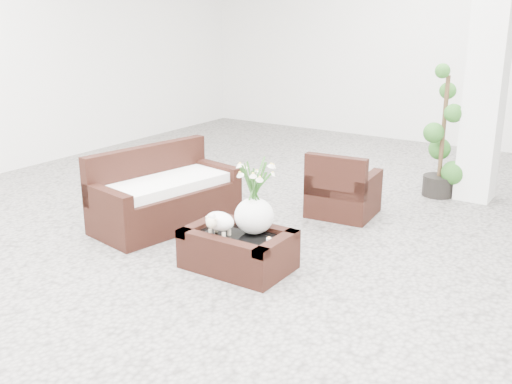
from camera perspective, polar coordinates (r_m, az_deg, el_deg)
The scene contains 9 objects.
ground at distance 5.57m, azimuth 0.57°, elevation -5.85°, with size 11.00×11.00×0.00m, color gray.
column at distance 7.29m, azimuth 21.42°, elevation 12.68°, with size 0.40×0.40×3.50m, color white.
coffee_table at distance 5.22m, azimuth -1.70°, elevation -5.63°, with size 0.90×0.60×0.31m, color black.
sheep_figurine at distance 5.11m, azimuth -3.48°, elevation -3.00°, with size 0.28×0.23×0.21m, color white.
planter_narcissus at distance 5.05m, azimuth -0.18°, elevation 0.32°, with size 0.44×0.44×0.80m, color white, non-canonical shape.
tealight at distance 5.02m, azimuth 1.23°, elevation -4.48°, with size 0.04×0.04×0.03m, color white.
armchair at distance 6.55m, azimuth 8.37°, elevation 0.86°, with size 0.67×0.64×0.71m, color black.
loveseat at distance 6.22m, azimuth -8.61°, elevation 0.35°, with size 1.50×0.72×0.80m, color black.
topiary at distance 7.38m, azimuth 17.38°, elevation 5.39°, with size 0.41×0.41×1.54m, color #23511A, non-canonical shape.
Camera 1 is at (2.78, -4.31, 2.18)m, focal length 42.03 mm.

